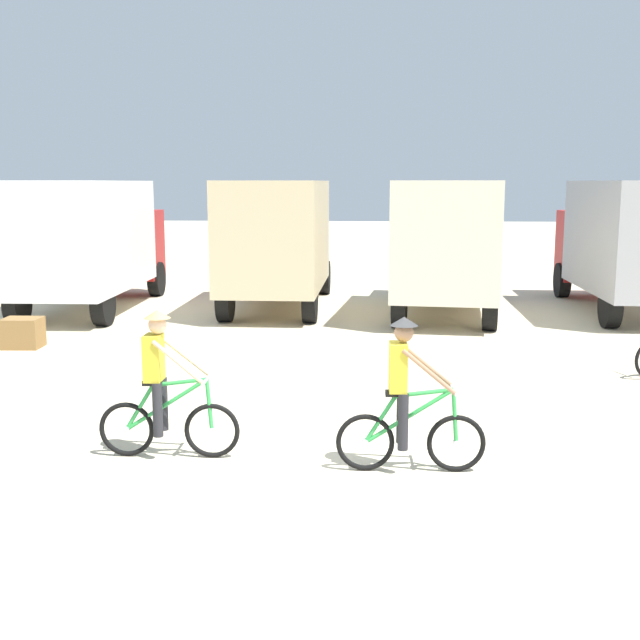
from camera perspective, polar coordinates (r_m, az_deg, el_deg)
ground_plane at (r=9.37m, az=-0.80°, el=-10.87°), size 120.00×120.00×0.00m
box_truck_avon_van at (r=21.51m, az=-16.19°, el=5.62°), size 2.47×6.78×3.35m
box_truck_tan_camper at (r=21.13m, az=-2.97°, el=5.93°), size 2.47×6.78×3.35m
box_truck_cream_rv at (r=20.43m, az=9.11°, el=5.68°), size 3.08×6.96×3.35m
box_truck_grey_hauler at (r=21.75m, az=21.29°, el=5.38°), size 2.49×6.79×3.35m
cyclist_orange_shirt at (r=9.82m, az=-11.17°, el=-4.91°), size 1.73×0.52×1.82m
cyclist_cowboy_hat at (r=9.21m, az=6.20°, el=-5.75°), size 1.73×0.52×1.82m
supply_crate at (r=17.20m, az=-20.51°, el=-0.87°), size 0.77×0.64×0.61m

